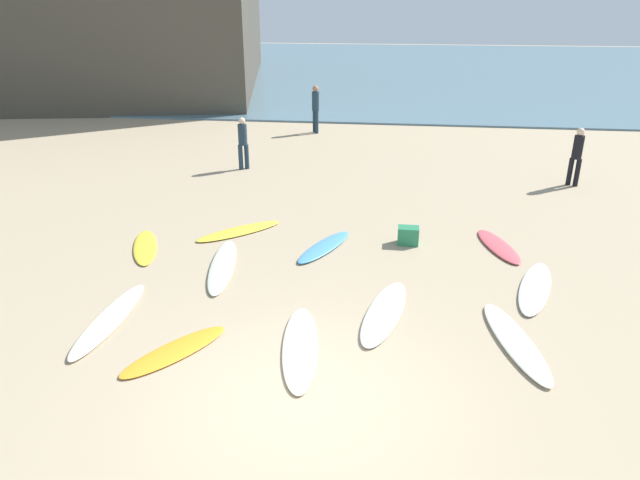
% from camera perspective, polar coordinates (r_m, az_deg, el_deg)
% --- Properties ---
extents(ground_plane, '(120.00, 120.00, 0.00)m').
position_cam_1_polar(ground_plane, '(8.36, -1.74, -15.48)').
color(ground_plane, tan).
extents(ocean_water, '(120.00, 40.00, 0.08)m').
position_cam_1_polar(ocean_water, '(45.07, 5.88, 16.50)').
color(ocean_water, slate).
rests_on(ocean_water, ground_plane).
extents(surfboard_0, '(1.21, 2.03, 0.06)m').
position_cam_1_polar(surfboard_0, '(13.38, -16.78, -0.67)').
color(surfboard_0, yellow).
rests_on(surfboard_0, ground_plane).
extents(surfboard_1, '(0.88, 2.63, 0.08)m').
position_cam_1_polar(surfboard_1, '(12.09, -9.55, -2.51)').
color(surfboard_1, silver).
rests_on(surfboard_1, ground_plane).
extents(surfboard_2, '(0.56, 2.57, 0.09)m').
position_cam_1_polar(surfboard_2, '(10.70, -19.96, -7.31)').
color(surfboard_2, '#F5E8CC').
rests_on(surfboard_2, ground_plane).
extents(surfboard_3, '(1.23, 2.41, 0.08)m').
position_cam_1_polar(surfboard_3, '(11.80, 20.37, -4.40)').
color(surfboard_3, silver).
rests_on(surfboard_3, ground_plane).
extents(surfboard_4, '(1.08, 2.45, 0.08)m').
position_cam_1_polar(surfboard_4, '(10.33, 6.34, -7.06)').
color(surfboard_4, white).
rests_on(surfboard_4, ground_plane).
extents(surfboard_5, '(1.01, 1.99, 0.08)m').
position_cam_1_polar(surfboard_5, '(13.44, 17.11, -0.57)').
color(surfboard_5, '#DD545D').
rests_on(surfboard_5, ground_plane).
extents(surfboard_6, '(1.55, 1.87, 0.06)m').
position_cam_1_polar(surfboard_6, '(9.55, -14.06, -10.52)').
color(surfboard_6, orange).
rests_on(surfboard_6, ground_plane).
extents(surfboard_7, '(1.27, 2.04, 0.09)m').
position_cam_1_polar(surfboard_7, '(12.79, 0.42, -0.66)').
color(surfboard_7, '#4D98DB').
rests_on(surfboard_7, ground_plane).
extents(surfboard_8, '(1.97, 1.85, 0.07)m').
position_cam_1_polar(surfboard_8, '(13.79, -7.95, 0.88)').
color(surfboard_8, yellow).
rests_on(surfboard_8, ground_plane).
extents(surfboard_9, '(1.04, 2.49, 0.09)m').
position_cam_1_polar(surfboard_9, '(9.98, 18.63, -9.41)').
color(surfboard_9, white).
rests_on(surfboard_9, ground_plane).
extents(surfboard_10, '(0.88, 2.50, 0.07)m').
position_cam_1_polar(surfboard_10, '(9.37, -1.95, -10.44)').
color(surfboard_10, '#F7E7C3').
rests_on(surfboard_10, ground_plane).
extents(beachgoer_near, '(0.39, 0.39, 1.86)m').
position_cam_1_polar(beachgoer_near, '(23.50, -0.44, 12.98)').
color(beachgoer_near, '#1E3342').
rests_on(beachgoer_near, ground_plane).
extents(beachgoer_mid, '(0.37, 0.37, 1.69)m').
position_cam_1_polar(beachgoer_mid, '(18.33, 23.90, 7.73)').
color(beachgoer_mid, black).
rests_on(beachgoer_mid, ground_plane).
extents(beachgoer_far, '(0.38, 0.38, 1.64)m').
position_cam_1_polar(beachgoer_far, '(18.63, -7.58, 9.63)').
color(beachgoer_far, '#1E3342').
rests_on(beachgoer_far, ground_plane).
extents(beach_cooler, '(0.47, 0.34, 0.40)m').
position_cam_1_polar(beach_cooler, '(13.13, 8.65, 0.43)').
color(beach_cooler, '#287F51').
rests_on(beach_cooler, ground_plane).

